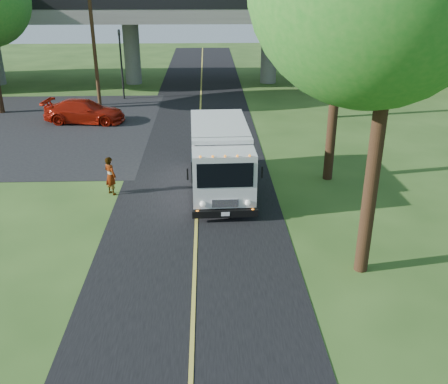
{
  "coord_description": "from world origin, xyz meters",
  "views": [
    {
      "loc": [
        0.48,
        -12.96,
        9.0
      ],
      "look_at": [
        1.07,
        3.89,
        1.6
      ],
      "focal_mm": 40.0,
      "sensor_mm": 36.0,
      "label": 1
    }
  ],
  "objects_px": {
    "step_van": "(220,156)",
    "pedestrian": "(110,176)",
    "red_sedan": "(85,111)",
    "traffic_signal": "(121,57)",
    "utility_pole": "(94,41)"
  },
  "relations": [
    {
      "from": "traffic_signal",
      "to": "step_van",
      "type": "relative_size",
      "value": 0.75
    },
    {
      "from": "red_sedan",
      "to": "pedestrian",
      "type": "xyz_separation_m",
      "value": [
        3.72,
        -11.75,
        0.12
      ]
    },
    {
      "from": "step_van",
      "to": "pedestrian",
      "type": "distance_m",
      "value": 4.9
    },
    {
      "from": "traffic_signal",
      "to": "pedestrian",
      "type": "relative_size",
      "value": 3.0
    },
    {
      "from": "traffic_signal",
      "to": "pedestrian",
      "type": "height_order",
      "value": "traffic_signal"
    },
    {
      "from": "red_sedan",
      "to": "pedestrian",
      "type": "bearing_deg",
      "value": -156.39
    },
    {
      "from": "red_sedan",
      "to": "pedestrian",
      "type": "height_order",
      "value": "pedestrian"
    },
    {
      "from": "utility_pole",
      "to": "step_van",
      "type": "xyz_separation_m",
      "value": [
        8.53,
        -16.1,
        -3.02
      ]
    },
    {
      "from": "step_van",
      "to": "traffic_signal",
      "type": "bearing_deg",
      "value": 109.36
    },
    {
      "from": "step_van",
      "to": "pedestrian",
      "type": "relative_size",
      "value": 4.02
    },
    {
      "from": "step_van",
      "to": "pedestrian",
      "type": "height_order",
      "value": "step_van"
    },
    {
      "from": "traffic_signal",
      "to": "red_sedan",
      "type": "height_order",
      "value": "traffic_signal"
    },
    {
      "from": "step_van",
      "to": "red_sedan",
      "type": "relative_size",
      "value": 1.35
    },
    {
      "from": "step_van",
      "to": "utility_pole",
      "type": "bearing_deg",
      "value": 116.04
    },
    {
      "from": "traffic_signal",
      "to": "utility_pole",
      "type": "distance_m",
      "value": 2.86
    }
  ]
}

